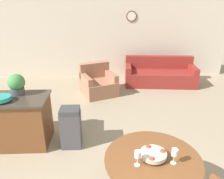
% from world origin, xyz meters
% --- Properties ---
extents(wall_back, '(8.00, 0.09, 2.70)m').
position_xyz_m(wall_back, '(0.00, 6.26, 1.35)').
color(wall_back, beige).
rests_on(wall_back, ground_plane).
extents(dining_table, '(1.11, 1.11, 0.76)m').
position_xyz_m(dining_table, '(0.37, 0.93, 0.59)').
color(dining_table, brown).
rests_on(dining_table, ground_plane).
extents(fruit_bowl, '(0.30, 0.30, 0.10)m').
position_xyz_m(fruit_bowl, '(0.38, 0.93, 0.81)').
color(fruit_bowl, '#B7B29E').
rests_on(fruit_bowl, dining_table).
extents(wine_glass_left, '(0.07, 0.07, 0.18)m').
position_xyz_m(wine_glass_left, '(0.17, 0.82, 0.90)').
color(wine_glass_left, silver).
rests_on(wine_glass_left, dining_table).
extents(wine_glass_right, '(0.07, 0.07, 0.18)m').
position_xyz_m(wine_glass_right, '(0.58, 0.84, 0.90)').
color(wine_glass_right, silver).
rests_on(wine_glass_right, dining_table).
extents(kitchen_island, '(1.24, 0.73, 0.90)m').
position_xyz_m(kitchen_island, '(-1.76, 2.39, 0.45)').
color(kitchen_island, brown).
rests_on(kitchen_island, ground_plane).
extents(teal_bowl, '(0.30, 0.30, 0.09)m').
position_xyz_m(teal_bowl, '(-1.83, 2.25, 0.96)').
color(teal_bowl, teal).
rests_on(teal_bowl, kitchen_island).
extents(potted_plant, '(0.29, 0.29, 0.37)m').
position_xyz_m(potted_plant, '(-1.67, 2.54, 1.09)').
color(potted_plant, '#4C4C51').
rests_on(potted_plant, kitchen_island).
extents(trash_bin, '(0.34, 0.30, 0.74)m').
position_xyz_m(trash_bin, '(-0.75, 2.26, 0.37)').
color(trash_bin, '#47474C').
rests_on(trash_bin, ground_plane).
extents(couch, '(2.21, 1.13, 0.82)m').
position_xyz_m(couch, '(1.60, 5.39, 0.28)').
color(couch, maroon).
rests_on(couch, ground_plane).
extents(armchair, '(1.12, 1.12, 0.83)m').
position_xyz_m(armchair, '(-0.32, 4.65, 0.28)').
color(armchair, '#A87056').
rests_on(armchair, ground_plane).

